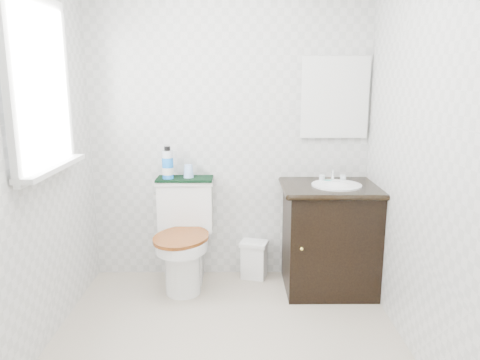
{
  "coord_description": "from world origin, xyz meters",
  "views": [
    {
      "loc": [
        0.07,
        -2.47,
        1.6
      ],
      "look_at": [
        0.08,
        0.75,
        0.89
      ],
      "focal_mm": 35.0,
      "sensor_mm": 36.0,
      "label": 1
    }
  ],
  "objects_px": {
    "vanity": "(330,235)",
    "cup": "(189,171)",
    "trash_bin": "(254,259)",
    "mouthwash_bottle": "(168,164)",
    "toilet": "(184,241)"
  },
  "relations": [
    {
      "from": "vanity",
      "to": "cup",
      "type": "distance_m",
      "value": 1.19
    },
    {
      "from": "vanity",
      "to": "mouthwash_bottle",
      "type": "distance_m",
      "value": 1.35
    },
    {
      "from": "vanity",
      "to": "cup",
      "type": "bearing_deg",
      "value": 169.61
    },
    {
      "from": "vanity",
      "to": "cup",
      "type": "height_order",
      "value": "cup"
    },
    {
      "from": "cup",
      "to": "trash_bin",
      "type": "bearing_deg",
      "value": -0.25
    },
    {
      "from": "toilet",
      "to": "cup",
      "type": "xyz_separation_m",
      "value": [
        0.03,
        0.14,
        0.53
      ]
    },
    {
      "from": "vanity",
      "to": "trash_bin",
      "type": "relative_size",
      "value": 3.01
    },
    {
      "from": "toilet",
      "to": "trash_bin",
      "type": "relative_size",
      "value": 2.68
    },
    {
      "from": "trash_bin",
      "to": "cup",
      "type": "xyz_separation_m",
      "value": [
        -0.52,
        0.0,
        0.73
      ]
    },
    {
      "from": "vanity",
      "to": "trash_bin",
      "type": "distance_m",
      "value": 0.66
    },
    {
      "from": "toilet",
      "to": "mouthwash_bottle",
      "type": "relative_size",
      "value": 3.27
    },
    {
      "from": "cup",
      "to": "toilet",
      "type": "bearing_deg",
      "value": -102.38
    },
    {
      "from": "mouthwash_bottle",
      "to": "cup",
      "type": "xyz_separation_m",
      "value": [
        0.15,
        0.04,
        -0.06
      ]
    },
    {
      "from": "vanity",
      "to": "toilet",
      "type": "bearing_deg",
      "value": 176.75
    },
    {
      "from": "trash_bin",
      "to": "mouthwash_bottle",
      "type": "distance_m",
      "value": 1.04
    }
  ]
}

